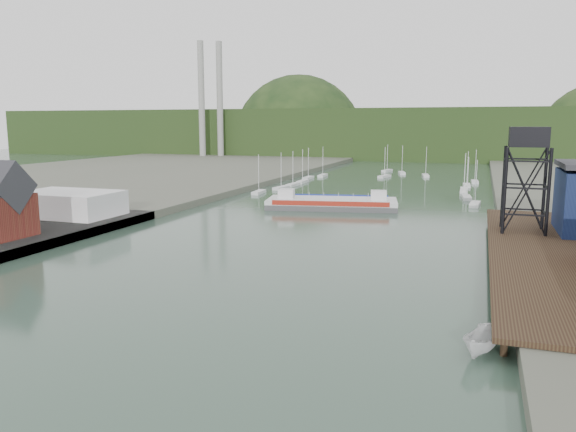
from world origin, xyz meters
The scene contains 10 objects.
ground centered at (0.00, 0.00, 0.00)m, with size 600.00×600.00×0.00m, color #2B4336.
west_land centered at (-92.00, 80.00, 0.00)m, with size 120.00×400.00×3.20m, color #4C5142.
east_pier centered at (37.00, 45.00, 1.90)m, with size 14.00×70.00×2.45m.
white_shed centered at (-44.00, 50.00, 3.85)m, with size 18.00×12.00×4.50m, color silver.
lift_tower centered at (35.00, 58.00, 15.65)m, with size 6.50×6.50×16.00m.
marina_sailboats centered at (0.08, 138.46, 0.35)m, with size 57.71×92.65×0.90m.
smokestacks centered at (-106.00, 232.50, 30.00)m, with size 11.20×8.20×60.00m.
distant_hills centered at (-3.98, 301.35, 10.38)m, with size 500.00×120.00×80.00m.
chain_ferry centered at (-2.52, 85.25, 1.17)m, with size 30.01×16.40×4.09m.
motorboat centered at (29.31, 11.45, 1.09)m, with size 2.12×5.64×2.18m, color silver.
Camera 1 is at (28.47, -34.57, 18.72)m, focal length 35.00 mm.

